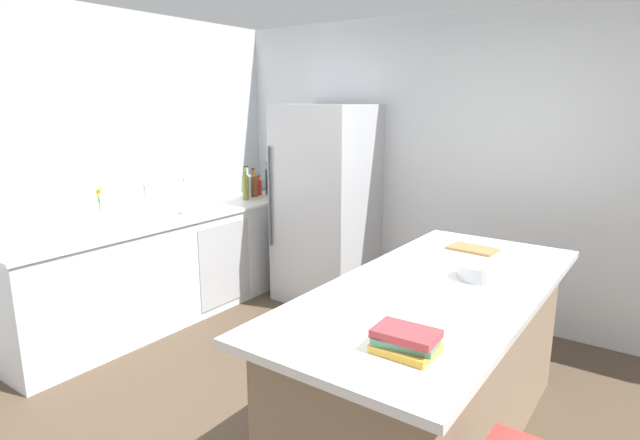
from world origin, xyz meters
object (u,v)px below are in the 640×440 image
kitchen_island (433,365)px  sink_faucet (146,200)px  hot_sauce_bottle (259,187)px  olive_oil_bottle (246,187)px  refrigerator (326,204)px  paper_towel_roll (185,198)px  wine_bottle (268,181)px  flower_vase (101,216)px  whiskey_bottle (254,185)px  soda_bottle (248,186)px  cookbook_stack (406,341)px  mixing_bowl (480,271)px  cutting_board (473,249)px

kitchen_island → sink_faucet: (-2.63, 0.14, 0.60)m
hot_sauce_bottle → olive_oil_bottle: size_ratio=0.61×
kitchen_island → refrigerator: size_ratio=1.21×
paper_towel_roll → wine_bottle: bearing=92.8°
refrigerator → flower_vase: refrigerator is taller
sink_faucet → flower_vase: bearing=-85.9°
kitchen_island → flower_vase: flower_vase is taller
paper_towel_roll → whiskey_bottle: 0.97m
soda_bottle → cookbook_stack: 3.51m
paper_towel_roll → hot_sauce_bottle: paper_towel_roll is taller
refrigerator → cookbook_stack: (1.92, -2.22, 0.05)m
flower_vase → wine_bottle: 1.92m
mixing_bowl → whiskey_bottle: bearing=156.6°
paper_towel_roll → hot_sauce_bottle: 1.06m
kitchen_island → olive_oil_bottle: size_ratio=6.62×
flower_vase → whiskey_bottle: bearing=90.6°
soda_bottle → olive_oil_bottle: 0.13m
paper_towel_roll → mixing_bowl: bearing=-5.0°
paper_towel_roll → olive_oil_bottle: 0.77m
refrigerator → soda_bottle: (-0.90, -0.12, 0.11)m
refrigerator → hot_sauce_bottle: bearing=176.2°
wine_bottle → mixing_bowl: 3.08m
kitchen_island → cookbook_stack: cookbook_stack is taller
flower_vase → cookbook_stack: 2.84m
hot_sauce_bottle → sink_faucet: bearing=-90.1°
hot_sauce_bottle → refrigerator: bearing=-3.8°
kitchen_island → mixing_bowl: mixing_bowl is taller
paper_towel_roll → wine_bottle: wine_bottle is taller
paper_towel_roll → wine_bottle: size_ratio=0.91×
cutting_board → wine_bottle: bearing=160.8°
soda_bottle → mixing_bowl: (2.77, -1.11, -0.06)m
olive_oil_bottle → hot_sauce_bottle: bearing=106.1°
flower_vase → olive_oil_bottle: (0.05, 1.53, 0.03)m
olive_oil_bottle → mixing_bowl: 2.88m
sink_faucet → cookbook_stack: sink_faucet is taller
wine_bottle → mixing_bowl: wine_bottle is taller
kitchen_island → flower_vase: (-2.60, -0.29, 0.54)m
paper_towel_roll → mixing_bowl: 2.69m
flower_vase → hot_sauce_bottle: 1.81m
refrigerator → mixing_bowl: 2.24m
sink_faucet → wine_bottle: 1.49m
refrigerator → whiskey_bottle: (-0.90, -0.03, 0.10)m
whiskey_bottle → mixing_bowl: bearing=-23.4°
hot_sauce_bottle → cookbook_stack: hot_sauce_bottle is taller
wine_bottle → soda_bottle: size_ratio=1.06×
olive_oil_bottle → soda_bottle: bearing=124.7°
wine_bottle → soda_bottle: wine_bottle is taller
refrigerator → hot_sauce_bottle: size_ratio=8.93×
refrigerator → paper_towel_roll: size_ratio=5.90×
sink_faucet → mixing_bowl: (2.78, 0.09, -0.10)m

